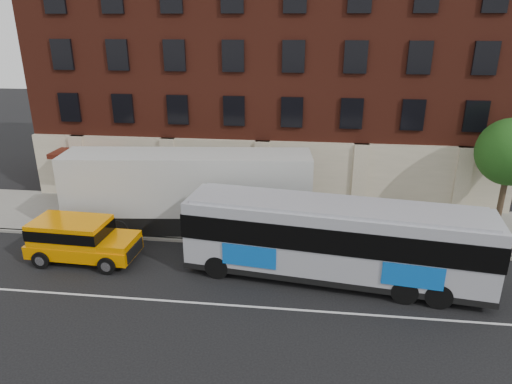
# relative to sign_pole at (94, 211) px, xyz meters

# --- Properties ---
(ground) EXTENTS (120.00, 120.00, 0.00)m
(ground) POSITION_rel_sign_pole_xyz_m (8.50, -6.15, -1.45)
(ground) COLOR black
(ground) RESTS_ON ground
(sidewalk) EXTENTS (60.00, 6.00, 0.15)m
(sidewalk) POSITION_rel_sign_pole_xyz_m (8.50, 2.85, -1.38)
(sidewalk) COLOR gray
(sidewalk) RESTS_ON ground
(kerb) EXTENTS (60.00, 0.25, 0.15)m
(kerb) POSITION_rel_sign_pole_xyz_m (8.50, -0.15, -1.38)
(kerb) COLOR gray
(kerb) RESTS_ON ground
(lane_line) EXTENTS (60.00, 0.12, 0.01)m
(lane_line) POSITION_rel_sign_pole_xyz_m (8.50, -5.65, -1.45)
(lane_line) COLOR silver
(lane_line) RESTS_ON ground
(building) EXTENTS (30.00, 12.10, 15.00)m
(building) POSITION_rel_sign_pole_xyz_m (8.49, 10.77, 6.13)
(building) COLOR #592115
(building) RESTS_ON sidewalk
(sign_pole) EXTENTS (0.30, 0.20, 2.50)m
(sign_pole) POSITION_rel_sign_pole_xyz_m (0.00, 0.00, 0.00)
(sign_pole) COLOR slate
(sign_pole) RESTS_ON ground
(street_tree) EXTENTS (3.60, 3.60, 6.20)m
(street_tree) POSITION_rel_sign_pole_xyz_m (22.04, 3.34, 2.96)
(street_tree) COLOR #36271B
(street_tree) RESTS_ON sidewalk
(city_bus) EXTENTS (13.64, 4.57, 3.67)m
(city_bus) POSITION_rel_sign_pole_xyz_m (12.64, -2.95, 0.57)
(city_bus) COLOR #A3A5AE
(city_bus) RESTS_ON ground
(yellow_suv) EXTENTS (5.55, 2.60, 2.10)m
(yellow_suv) POSITION_rel_sign_pole_xyz_m (0.40, -2.68, -0.25)
(yellow_suv) COLOR orange
(yellow_suv) RESTS_ON ground
(shipping_container) EXTENTS (13.52, 4.03, 4.44)m
(shipping_container) POSITION_rel_sign_pole_xyz_m (4.86, 1.43, 0.74)
(shipping_container) COLOR black
(shipping_container) RESTS_ON ground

